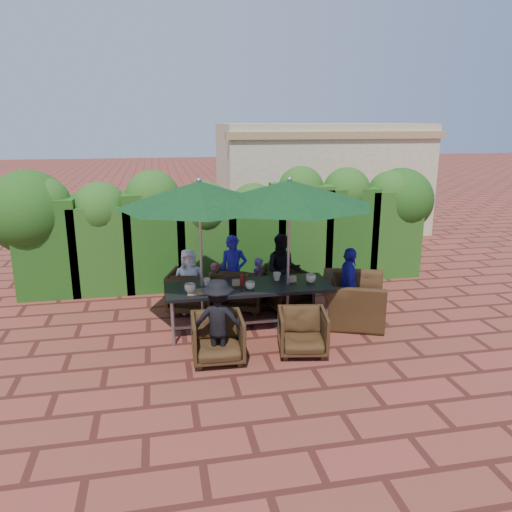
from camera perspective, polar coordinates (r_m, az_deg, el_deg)
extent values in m
plane|color=maroon|center=(8.39, -0.66, -7.79)|extent=(80.00, 80.00, 0.00)
cube|color=black|center=(7.93, -0.89, -3.55)|extent=(2.62, 0.90, 0.05)
cube|color=gray|center=(8.15, -0.87, -7.58)|extent=(2.42, 0.05, 0.05)
cylinder|color=gray|center=(7.63, -9.44, -7.57)|extent=(0.05, 0.05, 0.70)
cylinder|color=gray|center=(8.28, -9.62, -5.72)|extent=(0.05, 0.05, 0.70)
cylinder|color=gray|center=(8.04, 8.13, -6.29)|extent=(0.05, 0.05, 0.70)
cylinder|color=gray|center=(8.66, 6.61, -4.64)|extent=(0.05, 0.05, 0.70)
cylinder|color=gray|center=(8.17, -6.05, -8.41)|extent=(0.44, 0.44, 0.03)
cylinder|color=gray|center=(7.77, -6.29, -0.38)|extent=(0.04, 0.04, 2.40)
cone|color=black|center=(7.57, -6.51, 7.09)|extent=(2.48, 2.48, 0.38)
sphere|color=gray|center=(7.54, -6.56, 8.59)|extent=(0.08, 0.08, 0.08)
cylinder|color=gray|center=(8.26, 3.57, -8.08)|extent=(0.44, 0.44, 0.03)
cylinder|color=gray|center=(7.87, 3.71, -0.12)|extent=(0.04, 0.04, 2.40)
cone|color=black|center=(7.66, 3.84, 7.25)|extent=(2.62, 2.62, 0.38)
sphere|color=gray|center=(7.64, 3.87, 8.74)|extent=(0.08, 0.08, 0.08)
imported|color=black|center=(8.89, -7.27, -3.75)|extent=(0.97, 0.94, 0.81)
imported|color=black|center=(8.93, -1.75, -3.39)|extent=(1.07, 1.04, 0.86)
imported|color=black|center=(9.00, 3.39, -3.61)|extent=(0.92, 0.89, 0.76)
imported|color=black|center=(7.08, -4.41, -9.12)|extent=(0.73, 0.69, 0.73)
imported|color=black|center=(7.32, 5.35, -8.42)|extent=(0.78, 0.75, 0.70)
imported|color=black|center=(8.48, 11.02, -4.12)|extent=(1.13, 1.36, 1.02)
imported|color=white|center=(8.79, -7.67, -2.85)|extent=(0.57, 0.35, 1.14)
imported|color=#211DA1|center=(8.88, -2.59, -1.89)|extent=(0.53, 0.46, 1.34)
imported|color=black|center=(8.98, 3.09, -1.70)|extent=(0.72, 0.54, 1.34)
imported|color=black|center=(6.97, -4.31, -7.41)|extent=(0.83, 0.54, 1.20)
imported|color=#211DA1|center=(8.39, 10.53, -3.36)|extent=(0.55, 0.82, 1.28)
imported|color=#D84C69|center=(8.99, -4.64, -3.38)|extent=(0.32, 0.27, 0.84)
imported|color=#7C4DA7|center=(9.00, 0.42, -3.05)|extent=(0.41, 0.37, 0.91)
imported|color=green|center=(12.35, 4.28, 3.52)|extent=(1.55, 1.06, 1.57)
imported|color=#D84C69|center=(12.94, 6.20, 4.42)|extent=(0.94, 0.69, 1.75)
imported|color=gray|center=(12.86, 10.13, 4.12)|extent=(1.07, 1.17, 1.71)
imported|color=beige|center=(7.66, -7.54, -3.65)|extent=(0.17, 0.17, 0.14)
imported|color=beige|center=(7.93, -5.67, -3.00)|extent=(0.13, 0.13, 0.12)
imported|color=beige|center=(7.74, -0.67, -3.37)|extent=(0.15, 0.15, 0.12)
imported|color=beige|center=(8.16, 2.39, -2.36)|extent=(0.14, 0.14, 0.13)
imported|color=beige|center=(8.10, 6.26, -2.56)|extent=(0.17, 0.17, 0.13)
cylinder|color=#B20C0A|center=(7.90, -1.62, -2.80)|extent=(0.04, 0.04, 0.17)
cylinder|color=#4C230C|center=(7.93, -1.07, -2.72)|extent=(0.04, 0.04, 0.17)
cube|color=#A77950|center=(7.66, -6.56, -4.09)|extent=(0.35, 0.25, 0.02)
cube|color=tan|center=(7.91, -2.32, -3.04)|extent=(0.12, 0.06, 0.10)
cube|color=tan|center=(8.10, 4.20, -2.63)|extent=(0.12, 0.06, 0.10)
cube|color=#19360E|center=(10.37, -22.56, 1.01)|extent=(1.15, 0.95, 1.88)
sphere|color=#19360E|center=(10.21, -23.04, 5.60)|extent=(0.97, 0.97, 0.97)
cube|color=#19360E|center=(10.24, -17.03, 0.87)|extent=(1.15, 0.95, 1.72)
sphere|color=#19360E|center=(10.08, -17.36, 5.07)|extent=(1.07, 1.07, 1.07)
cube|color=#19360E|center=(10.15, -11.46, 1.76)|extent=(1.15, 0.95, 1.94)
sphere|color=#19360E|center=(9.99, -11.72, 6.62)|extent=(1.06, 1.06, 1.06)
cube|color=#19360E|center=(10.23, -5.82, 1.27)|extent=(1.15, 0.95, 1.66)
sphere|color=#19360E|center=(10.08, -5.93, 5.29)|extent=(1.15, 1.15, 1.15)
cube|color=#19360E|center=(10.36, -0.31, 1.64)|extent=(1.15, 0.95, 1.69)
sphere|color=#19360E|center=(10.21, -0.31, 5.71)|extent=(0.95, 0.95, 0.95)
cube|color=#19360E|center=(10.56, 5.03, 2.73)|extent=(1.15, 0.95, 2.01)
sphere|color=#19360E|center=(10.40, 5.15, 7.62)|extent=(0.95, 0.95, 0.95)
cube|color=#19360E|center=(10.88, 10.09, 2.72)|extent=(1.15, 0.95, 1.94)
sphere|color=#19360E|center=(10.73, 10.31, 7.26)|extent=(1.01, 1.01, 1.01)
cube|color=#19360E|center=(11.29, 14.83, 2.70)|extent=(1.15, 0.95, 1.86)
sphere|color=#19360E|center=(11.15, 15.11, 6.87)|extent=(0.99, 0.99, 0.99)
sphere|color=#19360E|center=(10.40, -24.45, 4.57)|extent=(1.60, 1.60, 1.60)
sphere|color=#19360E|center=(11.39, 16.20, 6.14)|extent=(1.40, 1.40, 1.40)
cube|color=beige|center=(15.49, 7.38, 8.86)|extent=(6.00, 3.00, 3.20)
cube|color=tan|center=(14.04, 9.48, 13.46)|extent=(6.20, 0.25, 0.20)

